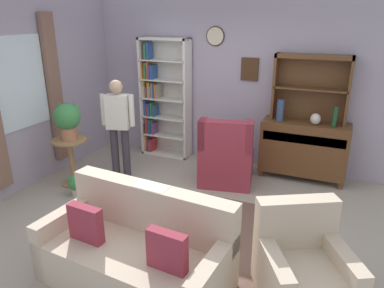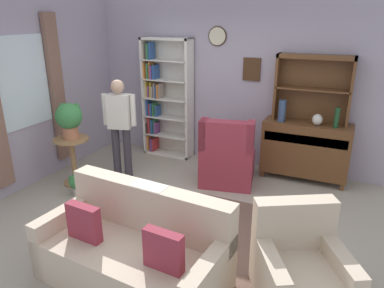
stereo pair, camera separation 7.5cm
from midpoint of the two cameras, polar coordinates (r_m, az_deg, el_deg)
The scene contains 17 objects.
ground_plane at distance 4.74m, azimuth -1.68°, elevation -11.59°, with size 5.40×4.60×0.02m, color #9E9384.
wall_back at distance 6.12m, azimuth 7.07°, elevation 9.74°, with size 5.00×0.09×2.80m.
wall_left at distance 5.74m, azimuth -25.25°, elevation 7.29°, with size 0.16×4.20×2.80m.
area_rug at distance 4.43m, azimuth -1.04°, elevation -13.83°, with size 2.21×2.04×0.01m, color brown.
bookshelf at distance 6.50m, azimuth -4.14°, elevation 7.25°, with size 0.90×0.30×2.10m.
sideboard at distance 5.84m, azimuth 17.87°, elevation -0.67°, with size 1.30×0.45×0.92m.
sideboard_hutch at distance 5.69m, azimuth 19.13°, elevation 9.65°, with size 1.10×0.26×1.00m.
vase_tall at distance 5.65m, azimuth 14.46°, elevation 5.11°, with size 0.11×0.11×0.33m, color #33476B.
vase_round at distance 5.62m, azimuth 19.62°, elevation 3.67°, with size 0.15×0.15×0.17m, color beige.
bottle_wine at distance 5.57m, azimuth 22.32°, elevation 3.88°, with size 0.07×0.07×0.30m, color #194223.
couch_floral at distance 3.63m, azimuth -8.44°, elevation -16.58°, with size 1.86×0.99×0.90m.
armchair_floral at distance 3.55m, azimuth 17.39°, elevation -18.85°, with size 1.03×1.05×0.88m.
wingback_chair at distance 5.48m, azimuth 6.00°, elevation -2.54°, with size 0.92×0.94×1.05m.
plant_stand at distance 5.71m, azimuth -18.01°, elevation -1.81°, with size 0.52×0.52×0.73m.
potted_plant_large at distance 5.53m, azimuth -18.55°, elevation 3.91°, with size 0.39×0.39×0.53m.
potted_plant_small at distance 5.43m, azimuth -17.39°, elevation -5.85°, with size 0.23×0.23×0.32m.
person_reading at distance 5.61m, azimuth -10.99°, elevation 3.38°, with size 0.52×0.29×1.56m.
Camera 2 is at (1.83, -3.61, 2.45)m, focal length 33.63 mm.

